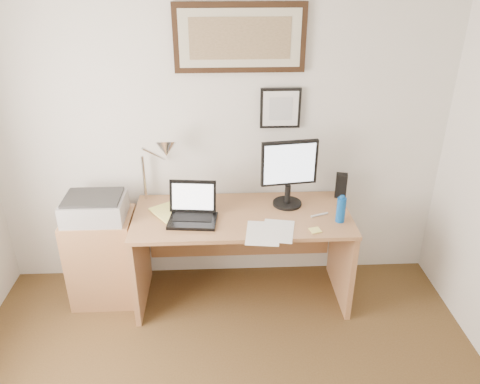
{
  "coord_description": "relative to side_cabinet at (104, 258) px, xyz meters",
  "views": [
    {
      "loc": [
        -0.0,
        -1.37,
        2.44
      ],
      "look_at": [
        0.13,
        1.43,
        1.04
      ],
      "focal_mm": 35.0,
      "sensor_mm": 36.0,
      "label": 1
    }
  ],
  "objects": [
    {
      "name": "wall_back",
      "position": [
        0.92,
        0.32,
        0.89
      ],
      "size": [
        3.5,
        0.02,
        2.5
      ],
      "primitive_type": "cube",
      "color": "silver",
      "rests_on": "ground"
    },
    {
      "name": "side_cabinet",
      "position": [
        0.0,
        0.0,
        0.0
      ],
      "size": [
        0.5,
        0.4,
        0.73
      ],
      "primitive_type": "cube",
      "color": "#9C6941",
      "rests_on": "floor"
    },
    {
      "name": "water_bottle",
      "position": [
        1.77,
        -0.18,
        0.48
      ],
      "size": [
        0.06,
        0.06,
        0.18
      ],
      "primitive_type": "cylinder",
      "color": "#0C4BA0",
      "rests_on": "desk"
    },
    {
      "name": "bottle_cap",
      "position": [
        1.77,
        -0.18,
        0.58
      ],
      "size": [
        0.03,
        0.03,
        0.02
      ],
      "primitive_type": "cylinder",
      "color": "#0C4BA0",
      "rests_on": "water_bottle"
    },
    {
      "name": "speaker",
      "position": [
        1.86,
        0.21,
        0.48
      ],
      "size": [
        0.1,
        0.09,
        0.19
      ],
      "primitive_type": "cube",
      "rotation": [
        0.0,
        0.0,
        -0.23
      ],
      "color": "black",
      "rests_on": "desk"
    },
    {
      "name": "paper_sheet_a",
      "position": [
        1.2,
        -0.32,
        0.39
      ],
      "size": [
        0.26,
        0.35,
        0.0
      ],
      "primitive_type": "cube",
      "rotation": [
        0.0,
        0.0,
        -0.13
      ],
      "color": "white",
      "rests_on": "desk"
    },
    {
      "name": "paper_sheet_b",
      "position": [
        1.31,
        -0.3,
        0.39
      ],
      "size": [
        0.27,
        0.34,
        0.0
      ],
      "primitive_type": "cube",
      "rotation": [
        0.0,
        0.0,
        -0.21
      ],
      "color": "white",
      "rests_on": "desk"
    },
    {
      "name": "sticky_pad",
      "position": [
        1.56,
        -0.31,
        0.39
      ],
      "size": [
        0.09,
        0.09,
        0.01
      ],
      "primitive_type": "cube",
      "rotation": [
        0.0,
        0.0,
        0.24
      ],
      "color": "#FFF278",
      "rests_on": "desk"
    },
    {
      "name": "marker_pen",
      "position": [
        1.64,
        -0.09,
        0.39
      ],
      "size": [
        0.14,
        0.06,
        0.02
      ],
      "primitive_type": "cylinder",
      "rotation": [
        0.0,
        1.57,
        0.35
      ],
      "color": "white",
      "rests_on": "desk"
    },
    {
      "name": "book",
      "position": [
        0.45,
        -0.07,
        0.4
      ],
      "size": [
        0.32,
        0.34,
        0.02
      ],
      "primitive_type": "imported",
      "rotation": [
        0.0,
        0.0,
        0.61
      ],
      "color": "#EDE86F",
      "rests_on": "desk"
    },
    {
      "name": "desk",
      "position": [
        1.07,
        0.04,
        0.15
      ],
      "size": [
        1.6,
        0.7,
        0.75
      ],
      "color": "#9C6941",
      "rests_on": "floor"
    },
    {
      "name": "laptop",
      "position": [
        0.71,
        -0.1,
        0.44
      ],
      "size": [
        0.36,
        0.33,
        0.26
      ],
      "color": "black",
      "rests_on": "desk"
    },
    {
      "name": "lcd_monitor",
      "position": [
        1.42,
        0.08,
        0.68
      ],
      "size": [
        0.42,
        0.22,
        0.52
      ],
      "color": "black",
      "rests_on": "desk"
    },
    {
      "name": "printer",
      "position": [
        -0.01,
        -0.02,
        0.45
      ],
      "size": [
        0.44,
        0.34,
        0.18
      ],
      "color": "#A3A3A5",
      "rests_on": "side_cabinet"
    },
    {
      "name": "desk_lamp",
      "position": [
        0.51,
        0.13,
        0.82
      ],
      "size": [
        0.29,
        0.27,
        0.53
      ],
      "color": "silver",
      "rests_on": "desk"
    },
    {
      "name": "picture_large",
      "position": [
        1.07,
        0.29,
        1.59
      ],
      "size": [
        0.92,
        0.04,
        0.47
      ],
      "color": "black",
      "rests_on": "wall_back"
    },
    {
      "name": "picture_small",
      "position": [
        1.37,
        0.29,
        1.09
      ],
      "size": [
        0.3,
        0.03,
        0.3
      ],
      "color": "black",
      "rests_on": "wall_back"
    }
  ]
}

